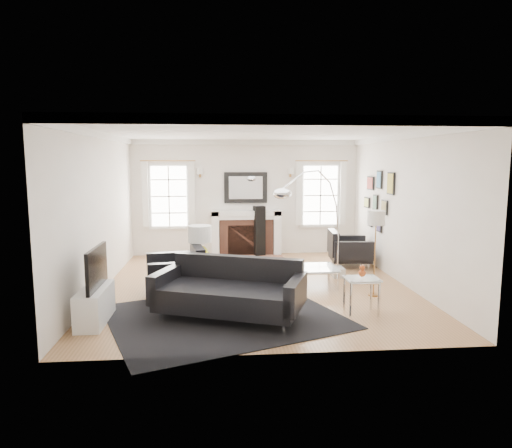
{
  "coord_description": "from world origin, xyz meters",
  "views": [
    {
      "loc": [
        -0.7,
        -8.14,
        2.28
      ],
      "look_at": [
        0.02,
        0.3,
        1.12
      ],
      "focal_mm": 32.0,
      "sensor_mm": 36.0,
      "label": 1
    }
  ],
  "objects": [
    {
      "name": "crown_molding",
      "position": [
        0.0,
        0.0,
        2.74
      ],
      "size": [
        5.5,
        6.0,
        0.12
      ],
      "primitive_type": "cube",
      "color": "white",
      "rests_on": "back_wall"
    },
    {
      "name": "mantel_mirror",
      "position": [
        0.0,
        2.95,
        1.65
      ],
      "size": [
        1.05,
        0.07,
        0.75
      ],
      "color": "black",
      "rests_on": "back_wall"
    },
    {
      "name": "back_wall",
      "position": [
        0.0,
        3.0,
        1.4
      ],
      "size": [
        5.5,
        0.04,
        2.8
      ],
      "primitive_type": "cube",
      "color": "white",
      "rests_on": "floor"
    },
    {
      "name": "left_wall",
      "position": [
        -2.75,
        0.0,
        1.4
      ],
      "size": [
        0.04,
        6.0,
        2.8
      ],
      "primitive_type": "cube",
      "color": "white",
      "rests_on": "floor"
    },
    {
      "name": "arc_floor_lamp",
      "position": [
        1.04,
        0.03,
        1.19
      ],
      "size": [
        1.56,
        1.44,
        2.2
      ],
      "color": "silver",
      "rests_on": "floor"
    },
    {
      "name": "orange_vase",
      "position": [
        1.45,
        -1.66,
        0.65
      ],
      "size": [
        0.11,
        0.11,
        0.18
      ],
      "color": "#B74717",
      "rests_on": "nesting_table"
    },
    {
      "name": "nesting_table",
      "position": [
        1.45,
        -1.66,
        0.43
      ],
      "size": [
        0.5,
        0.42,
        0.55
      ],
      "color": "silver",
      "rests_on": "floor"
    },
    {
      "name": "tv_unit",
      "position": [
        -2.44,
        -1.7,
        0.33
      ],
      "size": [
        0.35,
        1.0,
        1.09
      ],
      "color": "white",
      "rests_on": "floor"
    },
    {
      "name": "gourd_lamp",
      "position": [
        -1.01,
        -0.05,
        0.86
      ],
      "size": [
        0.42,
        0.42,
        0.68
      ],
      "color": "yellow",
      "rests_on": "side_table_left"
    },
    {
      "name": "sofa",
      "position": [
        -0.52,
        -1.63,
        0.38
      ],
      "size": [
        2.35,
        1.67,
        0.7
      ],
      "color": "black",
      "rests_on": "floor"
    },
    {
      "name": "right_wall",
      "position": [
        2.75,
        0.0,
        1.4
      ],
      "size": [
        0.04,
        6.0,
        2.8
      ],
      "primitive_type": "cube",
      "color": "white",
      "rests_on": "floor"
    },
    {
      "name": "front_wall",
      "position": [
        0.0,
        -3.0,
        1.4
      ],
      "size": [
        5.5,
        0.04,
        2.8
      ],
      "primitive_type": "cube",
      "color": "white",
      "rests_on": "floor"
    },
    {
      "name": "side_table_left",
      "position": [
        -1.01,
        -0.05,
        0.37
      ],
      "size": [
        0.43,
        0.43,
        0.47
      ],
      "color": "silver",
      "rests_on": "floor"
    },
    {
      "name": "gallery_wall",
      "position": [
        2.72,
        1.3,
        1.53
      ],
      "size": [
        0.04,
        1.73,
        1.29
      ],
      "color": "black",
      "rests_on": "right_wall"
    },
    {
      "name": "area_rug",
      "position": [
        -0.62,
        -1.63,
        0.01
      ],
      "size": [
        3.93,
        3.62,
        0.01
      ],
      "primitive_type": "cube",
      "rotation": [
        0.0,
        0.0,
        0.37
      ],
      "color": "black",
      "rests_on": "floor"
    },
    {
      "name": "speaker_tower",
      "position": [
        0.3,
        2.65,
        0.61
      ],
      "size": [
        0.3,
        0.3,
        1.22
      ],
      "primitive_type": "cube",
      "rotation": [
        0.0,
        0.0,
        0.24
      ],
      "color": "black",
      "rests_on": "floor"
    },
    {
      "name": "window_left",
      "position": [
        -1.85,
        2.95,
        1.46
      ],
      "size": [
        1.24,
        0.15,
        1.62
      ],
      "color": "white",
      "rests_on": "back_wall"
    },
    {
      "name": "armchair_right",
      "position": [
        2.14,
        1.49,
        0.36
      ],
      "size": [
        0.95,
        1.03,
        0.64
      ],
      "color": "black",
      "rests_on": "floor"
    },
    {
      "name": "window_right",
      "position": [
        1.85,
        2.95,
        1.46
      ],
      "size": [
        1.24,
        0.15,
        1.62
      ],
      "color": "white",
      "rests_on": "back_wall"
    },
    {
      "name": "coffee_table",
      "position": [
        1.09,
        -0.03,
        0.32
      ],
      "size": [
        0.78,
        0.78,
        0.35
      ],
      "color": "silver",
      "rests_on": "floor"
    },
    {
      "name": "floor",
      "position": [
        0.0,
        0.0,
        0.0
      ],
      "size": [
        6.0,
        6.0,
        0.0
      ],
      "primitive_type": "plane",
      "color": "olive",
      "rests_on": "ground"
    },
    {
      "name": "fireplace",
      "position": [
        0.0,
        2.79,
        0.54
      ],
      "size": [
        1.7,
        0.69,
        1.11
      ],
      "color": "white",
      "rests_on": "floor"
    },
    {
      "name": "ceiling",
      "position": [
        0.0,
        0.0,
        2.8
      ],
      "size": [
        5.5,
        6.0,
        0.02
      ],
      "primitive_type": "cube",
      "color": "white",
      "rests_on": "back_wall"
    },
    {
      "name": "stick_floor_lamp",
      "position": [
        1.96,
        -0.76,
        1.27
      ],
      "size": [
        0.3,
        0.3,
        1.47
      ],
      "color": "#A57339",
      "rests_on": "floor"
    },
    {
      "name": "armchair_left",
      "position": [
        -1.38,
        -0.41,
        0.39
      ],
      "size": [
        1.08,
        1.17,
        0.7
      ],
      "color": "black",
      "rests_on": "floor"
    }
  ]
}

